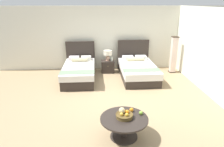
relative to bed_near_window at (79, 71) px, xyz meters
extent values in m
cube|color=#9F8560|center=(1.08, -1.76, -0.31)|extent=(9.58, 9.62, 0.02)
cube|color=silver|center=(1.08, 1.25, 0.98)|extent=(9.58, 0.12, 2.56)
cube|color=silver|center=(4.07, -1.36, 0.98)|extent=(0.12, 5.22, 2.56)
cube|color=#2D2521|center=(0.00, -0.09, -0.14)|extent=(1.09, 2.15, 0.32)
cube|color=white|center=(0.00, -0.09, 0.12)|extent=(1.14, 2.19, 0.20)
cube|color=#2D2521|center=(-0.01, 1.01, 0.31)|extent=(1.15, 0.07, 1.20)
cube|color=white|center=(-0.24, 0.71, 0.29)|extent=(0.39, 0.30, 0.14)
cube|color=silver|center=(0.23, 0.72, 0.29)|extent=(0.39, 0.30, 0.14)
cylinder|color=beige|center=(-0.01, 0.48, 0.30)|extent=(0.59, 0.16, 0.15)
cube|color=gray|center=(0.01, -0.80, 0.23)|extent=(1.13, 0.42, 0.01)
cube|color=#2D2521|center=(2.16, -0.09, -0.16)|extent=(1.22, 2.10, 0.28)
cube|color=white|center=(2.16, -0.09, 0.10)|extent=(1.27, 2.14, 0.23)
cube|color=#2D2521|center=(2.14, 0.98, 0.32)|extent=(1.28, 0.08, 1.24)
cube|color=silver|center=(1.88, 0.69, 0.28)|extent=(0.44, 0.31, 0.14)
cube|color=white|center=(2.41, 0.70, 0.28)|extent=(0.44, 0.31, 0.14)
cylinder|color=beige|center=(2.15, 0.45, 0.29)|extent=(0.66, 0.16, 0.15)
cube|color=gray|center=(2.16, -0.70, 0.22)|extent=(1.26, 0.41, 0.01)
cube|color=#2D2521|center=(1.08, 0.69, -0.06)|extent=(0.51, 0.43, 0.47)
sphere|color=tan|center=(1.08, 0.46, 0.01)|extent=(0.02, 0.02, 0.02)
cylinder|color=tan|center=(1.08, 0.71, 0.19)|extent=(0.15, 0.15, 0.02)
ellipsoid|color=tan|center=(1.08, 0.71, 0.28)|extent=(0.18, 0.18, 0.18)
cylinder|color=#99844C|center=(1.08, 0.71, 0.39)|extent=(0.02, 0.02, 0.04)
cylinder|color=beige|center=(1.08, 0.71, 0.50)|extent=(0.33, 0.33, 0.18)
cylinder|color=silver|center=(1.23, 0.65, 0.25)|extent=(0.09, 0.09, 0.15)
torus|color=silver|center=(1.23, 0.65, 0.33)|extent=(0.09, 0.09, 0.01)
cylinder|color=#2D2521|center=(1.22, -3.56, -0.29)|extent=(0.58, 0.58, 0.02)
cylinder|color=#2D2521|center=(1.22, -3.56, -0.09)|extent=(0.13, 0.13, 0.42)
cylinder|color=#2D2521|center=(1.22, -3.56, 0.14)|extent=(0.99, 0.99, 0.04)
cylinder|color=brown|center=(1.22, -3.54, 0.19)|extent=(0.34, 0.34, 0.07)
torus|color=brown|center=(1.22, -3.54, 0.23)|extent=(0.36, 0.36, 0.02)
sphere|color=gold|center=(1.16, -3.59, 0.26)|extent=(0.07, 0.07, 0.07)
sphere|color=gold|center=(1.26, -3.61, 0.26)|extent=(0.07, 0.07, 0.07)
sphere|color=orange|center=(1.28, -3.50, 0.26)|extent=(0.08, 0.08, 0.08)
sphere|color=#CDB883|center=(1.18, -3.48, 0.29)|extent=(0.13, 0.13, 0.13)
sphere|color=#80B138|center=(1.58, -3.45, 0.20)|extent=(0.08, 0.08, 0.08)
sphere|color=orange|center=(1.40, -3.31, 0.20)|extent=(0.09, 0.09, 0.09)
cube|color=#35271B|center=(3.68, 0.52, -0.28)|extent=(0.25, 0.25, 0.03)
cube|color=beige|center=(3.68, 0.52, 0.42)|extent=(0.21, 0.21, 1.38)
cube|color=#35271B|center=(3.68, 0.52, 1.13)|extent=(0.25, 0.25, 0.02)
camera|label=1|loc=(0.73, -7.18, 2.40)|focal=32.86mm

